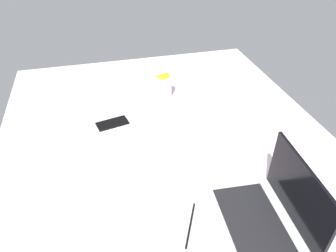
% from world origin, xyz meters
% --- Properties ---
extents(bed_mattress, '(1.80, 1.40, 0.18)m').
position_xyz_m(bed_mattress, '(0.00, 0.00, 0.09)').
color(bed_mattress, silver).
rests_on(bed_mattress, ground).
extents(laptop, '(0.34, 0.25, 0.23)m').
position_xyz_m(laptop, '(0.44, 0.20, 0.22)').
color(laptop, '#B7BABC').
rests_on(laptop, bed_mattress).
extents(snack_cup, '(0.09, 0.09, 0.13)m').
position_xyz_m(snack_cup, '(-0.41, 0.07, 0.24)').
color(snack_cup, silver).
rests_on(snack_cup, bed_mattress).
extents(cell_phone, '(0.10, 0.15, 0.01)m').
position_xyz_m(cell_phone, '(-0.22, -0.21, 0.18)').
color(cell_phone, black).
rests_on(cell_phone, bed_mattress).
extents(charger_cable, '(0.16, 0.08, 0.01)m').
position_xyz_m(charger_cable, '(0.39, -0.03, 0.18)').
color(charger_cable, black).
rests_on(charger_cable, bed_mattress).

